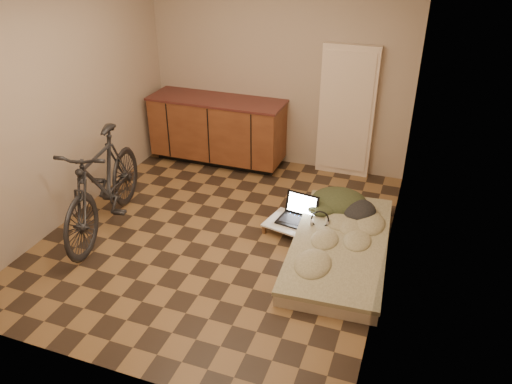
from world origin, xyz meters
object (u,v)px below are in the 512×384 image
(bicycle, at_px, (102,179))
(laptop, at_px, (298,215))
(lap_desk, at_px, (298,225))
(futon, at_px, (340,247))

(bicycle, distance_m, laptop, 2.12)
(bicycle, height_order, lap_desk, bicycle)
(bicycle, distance_m, futon, 2.58)
(laptop, bearing_deg, lap_desk, -60.70)
(lap_desk, height_order, laptop, laptop)
(lap_desk, relative_size, laptop, 1.80)
(bicycle, height_order, futon, bicycle)
(bicycle, distance_m, lap_desk, 2.14)
(bicycle, xyz_separation_m, futon, (2.50, 0.37, -0.52))
(futon, xyz_separation_m, laptop, (-0.53, 0.31, 0.08))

